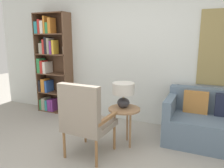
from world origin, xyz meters
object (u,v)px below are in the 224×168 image
armchair (84,117)px  table_lamp (123,92)px  bookshelf (51,64)px  side_table (124,113)px

armchair → table_lamp: armchair is taller
bookshelf → side_table: bookshelf is taller
bookshelf → side_table: (1.96, -0.81, -0.54)m
bookshelf → armchair: bookshelf is taller
side_table → table_lamp: size_ratio=1.52×
side_table → armchair: bearing=-120.9°
bookshelf → table_lamp: 2.10m
armchair → table_lamp: (0.31, 0.59, 0.23)m
side_table → table_lamp: 0.31m
bookshelf → table_lamp: size_ratio=5.55×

